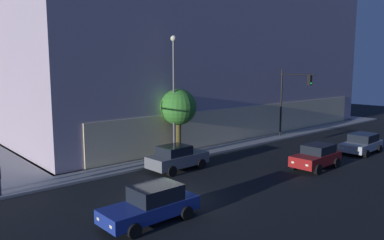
{
  "coord_description": "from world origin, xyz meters",
  "views": [
    {
      "loc": [
        -11.14,
        -14.73,
        6.82
      ],
      "look_at": [
        4.14,
        2.71,
        3.59
      ],
      "focal_mm": 34.47,
      "sensor_mm": 36.0,
      "label": 1
    }
  ],
  "objects_px": {
    "sidewalk_tree": "(178,108)",
    "street_lamp_sidewalk": "(174,83)",
    "traffic_light_far_corner": "(291,93)",
    "car_silver": "(362,143)",
    "car_red": "(316,156)",
    "car_blue": "(152,204)",
    "car_grey": "(177,158)",
    "modern_building": "(179,42)"
  },
  "relations": [
    {
      "from": "car_silver",
      "to": "sidewalk_tree",
      "type": "bearing_deg",
      "value": 144.41
    },
    {
      "from": "traffic_light_far_corner",
      "to": "sidewalk_tree",
      "type": "bearing_deg",
      "value": 174.55
    },
    {
      "from": "traffic_light_far_corner",
      "to": "car_grey",
      "type": "bearing_deg",
      "value": -174.15
    },
    {
      "from": "sidewalk_tree",
      "to": "car_blue",
      "type": "relative_size",
      "value": 1.13
    },
    {
      "from": "modern_building",
      "to": "sidewalk_tree",
      "type": "xyz_separation_m",
      "value": [
        -10.56,
        -12.84,
        -6.13
      ]
    },
    {
      "from": "street_lamp_sidewalk",
      "to": "car_grey",
      "type": "relative_size",
      "value": 2.1
    },
    {
      "from": "modern_building",
      "to": "car_blue",
      "type": "distance_m",
      "value": 30.25
    },
    {
      "from": "sidewalk_tree",
      "to": "street_lamp_sidewalk",
      "type": "bearing_deg",
      "value": -155.48
    },
    {
      "from": "street_lamp_sidewalk",
      "to": "car_blue",
      "type": "distance_m",
      "value": 12.54
    },
    {
      "from": "car_silver",
      "to": "street_lamp_sidewalk",
      "type": "bearing_deg",
      "value": 146.81
    },
    {
      "from": "traffic_light_far_corner",
      "to": "car_red",
      "type": "relative_size",
      "value": 1.59
    },
    {
      "from": "street_lamp_sidewalk",
      "to": "sidewalk_tree",
      "type": "bearing_deg",
      "value": 24.52
    },
    {
      "from": "car_blue",
      "to": "car_silver",
      "type": "bearing_deg",
      "value": -0.11
    },
    {
      "from": "car_grey",
      "to": "car_red",
      "type": "relative_size",
      "value": 1.05
    },
    {
      "from": "car_blue",
      "to": "car_grey",
      "type": "bearing_deg",
      "value": 43.46
    },
    {
      "from": "car_red",
      "to": "street_lamp_sidewalk",
      "type": "bearing_deg",
      "value": 123.72
    },
    {
      "from": "car_grey",
      "to": "car_red",
      "type": "bearing_deg",
      "value": -38.86
    },
    {
      "from": "sidewalk_tree",
      "to": "car_blue",
      "type": "xyz_separation_m",
      "value": [
        -8.61,
        -8.68,
        -3.06
      ]
    },
    {
      "from": "street_lamp_sidewalk",
      "to": "modern_building",
      "type": "bearing_deg",
      "value": 49.5
    },
    {
      "from": "street_lamp_sidewalk",
      "to": "car_red",
      "type": "relative_size",
      "value": 2.19
    },
    {
      "from": "car_red",
      "to": "car_silver",
      "type": "height_order",
      "value": "car_red"
    },
    {
      "from": "car_blue",
      "to": "car_silver",
      "type": "height_order",
      "value": "car_blue"
    },
    {
      "from": "traffic_light_far_corner",
      "to": "car_silver",
      "type": "distance_m",
      "value": 8.37
    },
    {
      "from": "traffic_light_far_corner",
      "to": "car_red",
      "type": "height_order",
      "value": "traffic_light_far_corner"
    },
    {
      "from": "car_blue",
      "to": "sidewalk_tree",
      "type": "bearing_deg",
      "value": 45.23
    },
    {
      "from": "street_lamp_sidewalk",
      "to": "car_red",
      "type": "distance_m",
      "value": 11.35
    },
    {
      "from": "car_blue",
      "to": "car_silver",
      "type": "distance_m",
      "value": 20.79
    },
    {
      "from": "car_red",
      "to": "car_grey",
      "type": "bearing_deg",
      "value": 141.14
    },
    {
      "from": "traffic_light_far_corner",
      "to": "sidewalk_tree",
      "type": "relative_size",
      "value": 1.28
    },
    {
      "from": "modern_building",
      "to": "car_blue",
      "type": "relative_size",
      "value": 8.81
    },
    {
      "from": "street_lamp_sidewalk",
      "to": "car_grey",
      "type": "bearing_deg",
      "value": -124.98
    },
    {
      "from": "sidewalk_tree",
      "to": "car_red",
      "type": "bearing_deg",
      "value": -60.41
    },
    {
      "from": "street_lamp_sidewalk",
      "to": "car_blue",
      "type": "relative_size",
      "value": 1.99
    },
    {
      "from": "modern_building",
      "to": "car_silver",
      "type": "xyz_separation_m",
      "value": [
        1.62,
        -21.56,
        -9.21
      ]
    },
    {
      "from": "traffic_light_far_corner",
      "to": "car_red",
      "type": "xyz_separation_m",
      "value": [
        -8.01,
        -7.58,
        -3.62
      ]
    },
    {
      "from": "street_lamp_sidewalk",
      "to": "car_red",
      "type": "xyz_separation_m",
      "value": [
        5.68,
        -8.52,
        -4.89
      ]
    },
    {
      "from": "traffic_light_far_corner",
      "to": "street_lamp_sidewalk",
      "type": "height_order",
      "value": "street_lamp_sidewalk"
    },
    {
      "from": "car_blue",
      "to": "car_red",
      "type": "xyz_separation_m",
      "value": [
        13.62,
        -0.15,
        0.04
      ]
    },
    {
      "from": "modern_building",
      "to": "car_silver",
      "type": "bearing_deg",
      "value": -85.69
    },
    {
      "from": "sidewalk_tree",
      "to": "car_grey",
      "type": "bearing_deg",
      "value": -130.75
    },
    {
      "from": "car_red",
      "to": "traffic_light_far_corner",
      "type": "bearing_deg",
      "value": 43.42
    },
    {
      "from": "car_blue",
      "to": "traffic_light_far_corner",
      "type": "bearing_deg",
      "value": 18.97
    }
  ]
}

